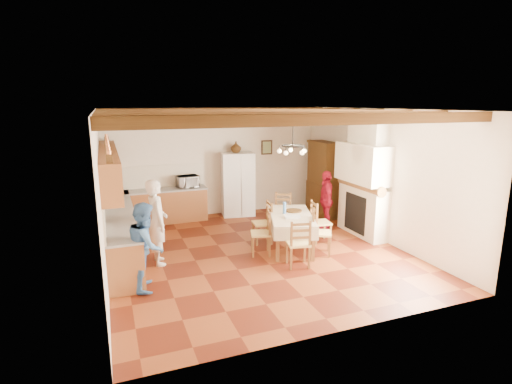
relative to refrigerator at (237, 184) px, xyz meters
The scene contains 31 objects.
floor 3.15m from the refrigerator, 100.49° to the right, with size 6.00×6.50×0.02m, color #4E180B.
ceiling 3.69m from the refrigerator, 100.49° to the right, with size 6.00×6.50×0.02m, color white.
wall_back 0.87m from the refrigerator, 152.16° to the left, with size 6.00×0.02×3.00m, color beige.
wall_front 6.28m from the refrigerator, 95.05° to the right, with size 6.00×0.02×3.00m, color beige.
wall_left 4.68m from the refrigerator, 140.17° to the right, with size 0.02×6.50×3.00m, color beige.
wall_right 3.90m from the refrigerator, 50.36° to the right, with size 0.02×6.50×3.00m, color beige.
ceiling_beams 3.63m from the refrigerator, 100.49° to the right, with size 6.00×6.30×0.16m, color #331C0B, non-canonical shape.
lower_cabinets_left 3.80m from the refrigerator, 149.43° to the right, with size 0.60×4.30×0.86m, color brown.
lower_cabinets_back 2.15m from the refrigerator, behind, with size 2.30×0.60×0.86m, color brown.
countertop_left 3.77m from the refrigerator, 149.43° to the right, with size 0.62×4.30×0.04m, color gray.
countertop_back 2.10m from the refrigerator, behind, with size 2.34×0.62×0.04m, color gray.
backsplash_left 4.03m from the refrigerator, 151.50° to the right, with size 0.03×4.30×0.60m, color silver.
backsplash_back 2.14m from the refrigerator, behind, with size 2.30×0.03×0.60m, color silver.
upper_cabinets 4.00m from the refrigerator, 150.37° to the right, with size 0.35×4.20×0.70m, color brown.
fireplace 3.56m from the refrigerator, 51.92° to the right, with size 0.56×1.60×2.80m, color beige, non-canonical shape.
wall_picture 1.41m from the refrigerator, 14.60° to the left, with size 0.34×0.03×0.42m, color #322318.
refrigerator is the anchor object (origin of this frame).
hutch 2.40m from the refrigerator, 23.28° to the right, with size 0.48×1.15×2.09m, color #34210C, non-canonical shape.
dining_table 3.00m from the refrigerator, 85.28° to the right, with size 1.39×1.91×0.75m.
chandelier 3.29m from the refrigerator, 85.28° to the right, with size 0.47×0.47×0.03m, color black.
chair_left_near 3.18m from the refrigerator, 99.37° to the right, with size 0.42×0.40×0.96m, color brown, non-canonical shape.
chair_left_far 2.50m from the refrigerator, 95.11° to the right, with size 0.42×0.40×0.96m, color brown, non-canonical shape.
chair_right_near 3.63m from the refrigerator, 79.04° to the right, with size 0.42×0.40×0.96m, color brown, non-canonical shape.
chair_right_far 3.09m from the refrigerator, 69.88° to the right, with size 0.42×0.40×0.96m, color brown, non-canonical shape.
chair_end_near 3.96m from the refrigerator, 90.83° to the right, with size 0.42×0.40×0.96m, color brown, non-canonical shape.
chair_end_far 2.01m from the refrigerator, 73.91° to the right, with size 0.42×0.40×0.96m, color brown, non-canonical shape.
person_man 3.83m from the refrigerator, 132.39° to the right, with size 0.62×0.41×1.71m, color beige.
person_woman_blue 4.82m from the refrigerator, 126.94° to the right, with size 0.74×0.57×1.52m, color #3D679F.
person_woman_red 2.63m from the refrigerator, 50.23° to the right, with size 0.87×0.36×1.48m, color maroon.
microwave 1.42m from the refrigerator, behind, with size 0.57×0.38×0.31m, color silver.
fridge_vase 1.04m from the refrigerator, behind, with size 0.29×0.29×0.30m, color #34210C.
Camera 1 is at (-2.88, -7.53, 3.14)m, focal length 28.00 mm.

